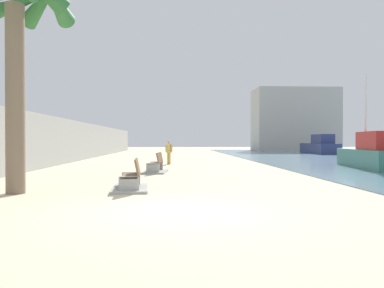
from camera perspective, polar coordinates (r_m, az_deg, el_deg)
ground_plane at (r=26.07m, az=-3.02°, el=-2.87°), size 120.00×120.00×0.00m
seawall at (r=27.10m, az=-19.09°, el=0.41°), size 0.80×64.00×3.01m
palm_tree at (r=12.47m, az=-25.73°, el=17.39°), size 3.45×3.42×6.94m
bench_near at (r=11.83m, az=-9.44°, el=-5.89°), size 1.24×2.17×0.98m
bench_far at (r=18.01m, az=-5.68°, el=-3.67°), size 1.28×2.19×0.98m
person_walking at (r=23.97m, az=-3.61°, el=-1.07°), size 0.46×0.33×1.54m
boat_distant at (r=22.38m, az=25.77°, el=-1.47°), size 2.39×6.81×5.34m
boat_outer at (r=45.17m, az=19.21°, el=-0.35°), size 2.71×7.97×2.22m
harbor_building at (r=57.06m, az=15.61°, el=3.59°), size 12.00×6.00×9.20m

